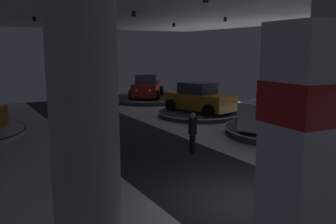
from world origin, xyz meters
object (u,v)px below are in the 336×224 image
display_car_deep_right (147,87)px  visitor_walking_near (193,130)px  display_platform_deep_right (147,99)px  column_right (332,87)px  display_platform_far_right (199,113)px  display_platform_mid_right (286,131)px  display_car_far_right (199,99)px  column_left (84,119)px  pickup_truck_mid_right (290,107)px

display_car_deep_right → visitor_walking_near: bearing=-109.8°
display_platform_deep_right → visitor_walking_near: (-4.84, -13.45, 0.71)m
column_right → display_platform_far_right: bearing=79.0°
display_platform_mid_right → display_car_far_right: bearing=97.3°
column_left → column_right: bearing=9.5°
column_right → display_platform_deep_right: bearing=83.1°
display_platform_far_right → pickup_truck_mid_right: (1.06, -5.82, 1.12)m
display_car_deep_right → display_platform_far_right: bearing=-91.1°
display_platform_far_right → visitor_walking_near: bearing=-126.8°
pickup_truck_mid_right → display_platform_deep_right: (-0.93, 12.97, -1.09)m
column_right → display_car_deep_right: column_right is taller
display_platform_far_right → display_car_far_right: size_ratio=1.09×
display_platform_deep_right → column_left: bearing=-119.5°
display_car_far_right → pickup_truck_mid_right: bearing=-79.7°
column_left → pickup_truck_mid_right: column_left is taller
display_platform_mid_right → visitor_walking_near: bearing=-176.1°
display_platform_mid_right → visitor_walking_near: size_ratio=3.57×
display_platform_mid_right → pickup_truck_mid_right: 1.13m
column_left → display_platform_mid_right: bearing=26.5°
column_left → display_car_far_right: 15.64m
display_platform_mid_right → display_car_deep_right: (-0.61, 13.10, 0.92)m
display_platform_far_right → display_car_deep_right: 7.24m
display_platform_mid_right → display_car_deep_right: size_ratio=1.27×
display_car_deep_right → column_left: bearing=-119.5°
pickup_truck_mid_right → visitor_walking_near: (-5.78, -0.48, -0.37)m
display_platform_far_right → display_car_far_right: display_car_far_right is taller
display_platform_far_right → display_car_far_right: bearing=105.8°
display_car_far_right → pickup_truck_mid_right: size_ratio=0.80×
display_platform_far_right → display_car_deep_right: bearing=88.9°
pickup_truck_mid_right → display_platform_deep_right: size_ratio=1.02×
display_platform_mid_right → display_platform_deep_right: size_ratio=1.02×
display_platform_mid_right → display_platform_deep_right: display_platform_deep_right is taller
display_platform_far_right → pickup_truck_mid_right: size_ratio=0.87×
display_car_far_right → display_platform_mid_right: size_ratio=0.80×
column_left → display_platform_mid_right: 12.75m
display_platform_mid_right → display_car_deep_right: 13.14m
display_car_far_right → display_platform_mid_right: 6.07m
column_left → display_car_deep_right: column_left is taller
column_right → display_platform_mid_right: 5.59m
display_platform_deep_right → pickup_truck_mid_right: bearing=-85.9°
display_car_far_right → visitor_walking_near: display_car_far_right is taller
pickup_truck_mid_right → display_car_far_right: bearing=100.3°
display_platform_mid_right → pickup_truck_mid_right: (0.30, 0.10, 1.09)m
display_platform_mid_right → display_platform_deep_right: (-0.63, 13.07, 0.00)m
display_car_far_right → visitor_walking_near: size_ratio=2.85×
column_right → visitor_walking_near: size_ratio=3.46×
display_car_far_right → pickup_truck_mid_right: pickup_truck_mid_right is taller
pickup_truck_mid_right → display_car_deep_right: 13.03m
display_car_far_right → display_platform_deep_right: bearing=88.9°
display_platform_far_right → display_platform_deep_right: (0.13, 7.15, 0.03)m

